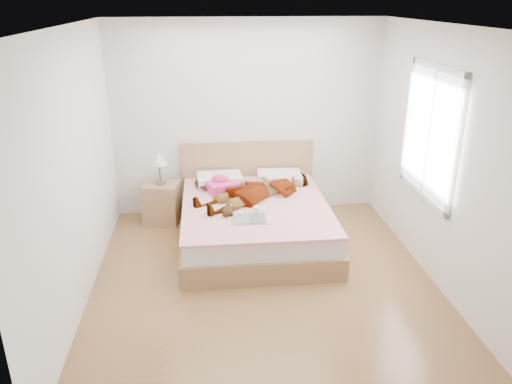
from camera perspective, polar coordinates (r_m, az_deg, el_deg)
ground at (r=5.40m, az=0.95°, el=-10.26°), size 4.00×4.00×0.00m
woman at (r=6.19m, az=0.22°, el=0.52°), size 1.74×1.40×0.23m
hair at (r=6.60m, az=-5.12°, el=1.13°), size 0.46×0.56×0.08m
phone at (r=6.51m, az=-4.54°, el=2.19°), size 0.09×0.10×0.05m
room_shell at (r=5.55m, az=19.29°, el=6.32°), size 4.00×4.00×4.00m
bed at (r=6.17m, az=-0.18°, el=-3.04°), size 1.80×2.08×1.00m
towel at (r=6.39m, az=-3.90°, el=0.83°), size 0.46×0.42×0.20m
magazine at (r=5.57m, az=-0.91°, el=-3.13°), size 0.45×0.30×0.03m
coffee_mug at (r=5.70m, az=0.17°, el=-2.10°), size 0.12×0.10×0.09m
plush_toy at (r=5.68m, az=-3.22°, el=-2.12°), size 0.15×0.21×0.11m
nightstand at (r=6.73m, az=-10.70°, el=-0.85°), size 0.53×0.49×0.97m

